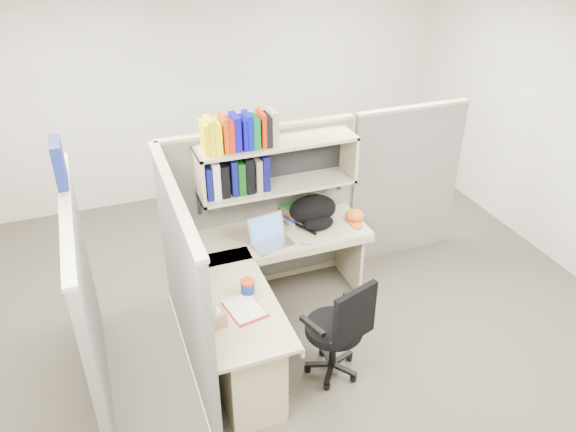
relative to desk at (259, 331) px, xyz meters
name	(u,v)px	position (x,y,z in m)	size (l,w,h in m)	color
ground	(294,337)	(0.41, 0.29, -0.44)	(6.00, 6.00, 0.00)	#3A352D
room_shell	(296,171)	(0.41, 0.29, 1.18)	(6.00, 6.00, 6.00)	#B1AEA0
cubicle	(235,232)	(0.04, 0.74, 0.47)	(3.79, 1.84, 1.95)	#5E5E59
desk	(259,331)	(0.00, 0.00, 0.00)	(1.74, 1.75, 0.73)	tan
laptop	(272,233)	(0.35, 0.69, 0.41)	(0.34, 0.34, 0.24)	#AEAEB2
backpack	(315,212)	(0.83, 0.88, 0.42)	(0.45, 0.35, 0.26)	black
orange_cap	(355,215)	(1.21, 0.84, 0.34)	(0.18, 0.20, 0.10)	#D95712
snack_canister	(248,286)	(-0.04, 0.14, 0.35)	(0.11, 0.11, 0.11)	navy
tissue_box	(217,314)	(-0.35, -0.14, 0.38)	(0.11, 0.11, 0.18)	#A27D5C
mouse	(308,242)	(0.65, 0.60, 0.31)	(0.09, 0.06, 0.03)	#7F8DB4
paper_cup	(265,222)	(0.39, 1.01, 0.34)	(0.07, 0.07, 0.10)	silver
book_stack	(293,213)	(0.68, 1.06, 0.35)	(0.18, 0.25, 0.12)	gray
loose_paper	(244,308)	(-0.12, -0.04, 0.29)	(0.23, 0.30, 0.00)	silver
task_chair	(337,343)	(0.56, -0.24, -0.10)	(0.55, 0.51, 0.95)	black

